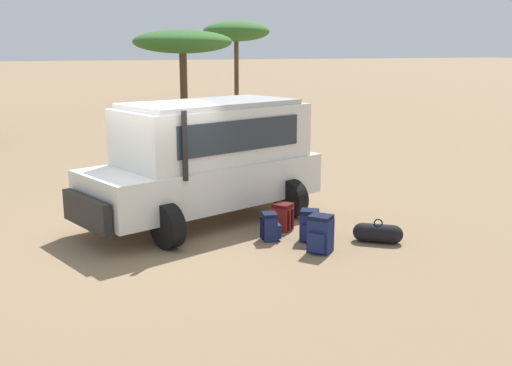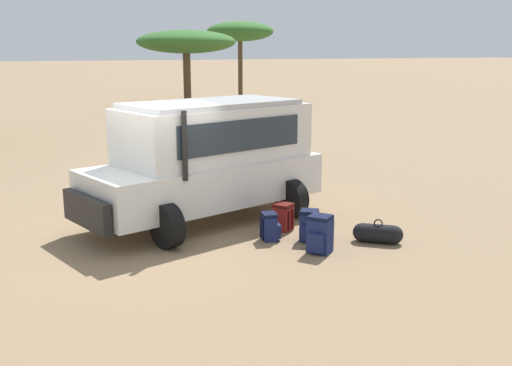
% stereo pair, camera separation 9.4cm
% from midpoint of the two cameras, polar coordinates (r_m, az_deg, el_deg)
% --- Properties ---
extents(ground_plane, '(320.00, 320.00, 0.00)m').
position_cam_midpoint_polar(ground_plane, '(11.44, -9.26, -5.13)').
color(ground_plane, '#8C7051').
extents(safari_vehicle, '(5.45, 3.65, 2.44)m').
position_cam_midpoint_polar(safari_vehicle, '(12.19, -4.33, 2.39)').
color(safari_vehicle, silver).
rests_on(safari_vehicle, ground_plane).
extents(backpack_beside_front_wheel, '(0.44, 0.47, 0.59)m').
position_cam_midpoint_polar(backpack_beside_front_wheel, '(11.05, 5.33, -4.10)').
color(backpack_beside_front_wheel, navy).
rests_on(backpack_beside_front_wheel, ground_plane).
extents(backpack_cluster_center, '(0.40, 0.37, 0.52)m').
position_cam_midpoint_polar(backpack_cluster_center, '(11.08, 1.57, -4.20)').
color(backpack_cluster_center, navy).
rests_on(backpack_cluster_center, ground_plane).
extents(backpack_near_rear_wheel, '(0.48, 0.49, 0.53)m').
position_cam_midpoint_polar(backpack_near_rear_wheel, '(11.68, 2.77, -3.27)').
color(backpack_near_rear_wheel, maroon).
rests_on(backpack_near_rear_wheel, ground_plane).
extents(backpack_outermost, '(0.52, 0.52, 0.66)m').
position_cam_midpoint_polar(backpack_outermost, '(10.46, 6.35, -4.90)').
color(backpack_outermost, navy).
rests_on(backpack_outermost, ground_plane).
extents(duffel_bag_low_black_case, '(0.79, 0.69, 0.45)m').
position_cam_midpoint_polar(duffel_bag_low_black_case, '(11.18, 11.76, -4.73)').
color(duffel_bag_low_black_case, black).
rests_on(duffel_bag_low_black_case, ground_plane).
extents(acacia_tree_centre_back, '(5.56, 5.44, 4.45)m').
position_cam_midpoint_polar(acacia_tree_centre_back, '(34.66, -6.58, 13.17)').
color(acacia_tree_centre_back, brown).
rests_on(acacia_tree_centre_back, ground_plane).
extents(acacia_tree_right_mid, '(4.47, 4.83, 5.22)m').
position_cam_midpoint_polar(acacia_tree_right_mid, '(41.76, -1.46, 14.20)').
color(acacia_tree_right_mid, brown).
rests_on(acacia_tree_right_mid, ground_plane).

